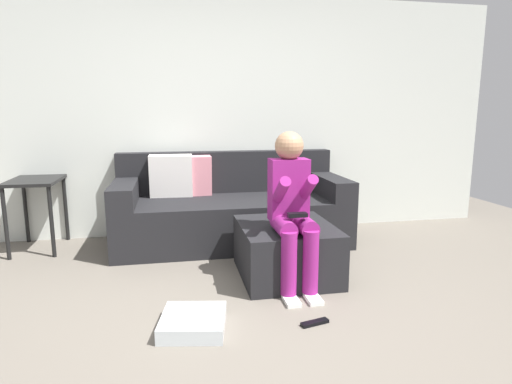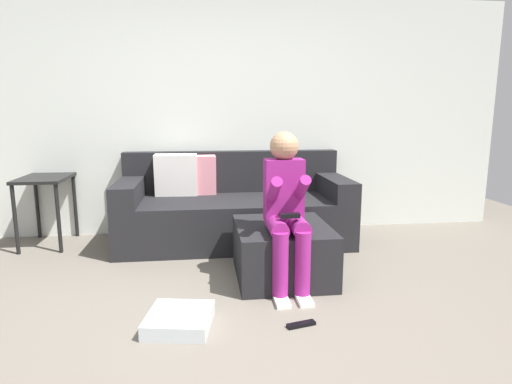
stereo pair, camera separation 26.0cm
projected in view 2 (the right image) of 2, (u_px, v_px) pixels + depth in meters
ground_plane at (244, 337)px, 2.55m from camera, size 8.19×8.19×0.00m
wall_back at (222, 117)px, 4.67m from camera, size 6.30×0.10×2.51m
couch_sectional at (233, 210)px, 4.40m from camera, size 2.28×0.94×0.90m
ottoman at (282, 251)px, 3.47m from camera, size 0.73×0.84×0.42m
person_seated at (286, 205)px, 3.18m from camera, size 0.29×0.60×1.17m
storage_bin at (179, 320)px, 2.67m from camera, size 0.45×0.46×0.09m
side_table at (45, 189)px, 4.23m from camera, size 0.44×0.61×0.69m
remote_near_ottoman at (301, 324)px, 2.69m from camera, size 0.19×0.09×0.02m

